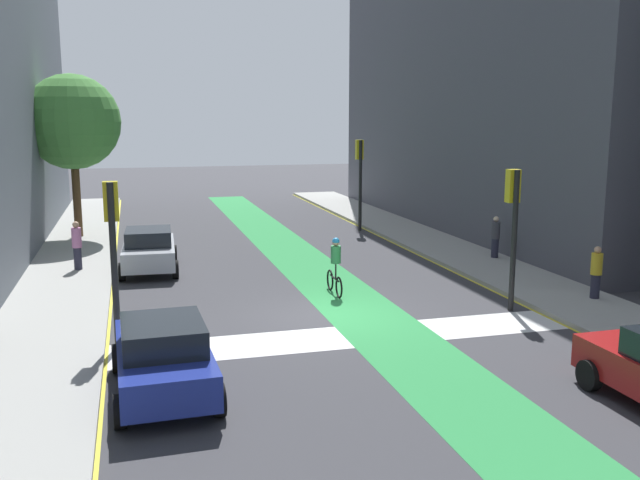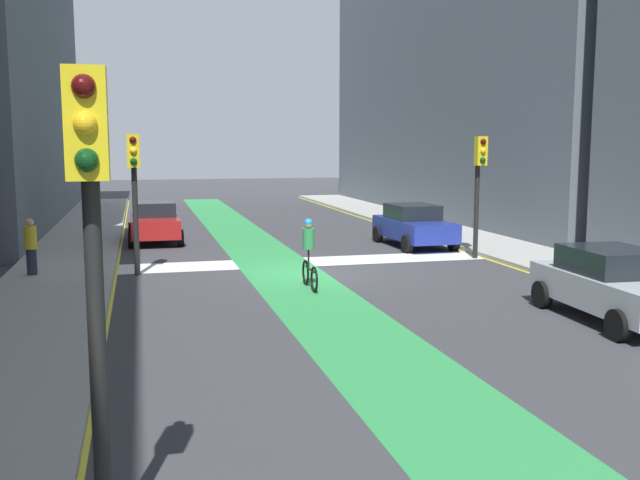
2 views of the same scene
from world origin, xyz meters
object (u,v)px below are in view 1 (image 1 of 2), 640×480
at_px(street_tree_near, 72,122).
at_px(cyclist_in_lane, 335,265).
at_px(pedestrian_sidewalk_left_a, 77,245).
at_px(pedestrian_sidewalk_right_b, 596,272).
at_px(traffic_signal_near_left, 112,232).
at_px(car_silver_left_far, 149,249).
at_px(car_blue_left_near, 163,356).
at_px(traffic_signal_near_right, 513,212).
at_px(pedestrian_sidewalk_right_a, 495,237).
at_px(traffic_signal_far_right, 360,167).

bearing_deg(street_tree_near, cyclist_in_lane, -56.11).
bearing_deg(pedestrian_sidewalk_left_a, street_tree_near, 93.44).
relative_size(pedestrian_sidewalk_left_a, pedestrian_sidewalk_right_b, 1.09).
relative_size(traffic_signal_near_left, pedestrian_sidewalk_right_b, 2.54).
height_order(car_silver_left_far, pedestrian_sidewalk_right_b, pedestrian_sidewalk_right_b).
height_order(car_blue_left_near, cyclist_in_lane, cyclist_in_lane).
height_order(traffic_signal_near_right, cyclist_in_lane, traffic_signal_near_right).
bearing_deg(street_tree_near, traffic_signal_near_left, -83.13).
xyz_separation_m(traffic_signal_near_left, pedestrian_sidewalk_right_b, (13.92, 0.38, -1.90)).
bearing_deg(pedestrian_sidewalk_right_a, cyclist_in_lane, -156.12).
xyz_separation_m(traffic_signal_far_right, pedestrian_sidewalk_left_a, (-12.81, -6.45, -2.06)).
distance_m(traffic_signal_near_right, street_tree_near, 20.46).
distance_m(traffic_signal_far_right, pedestrian_sidewalk_left_a, 14.49).
relative_size(traffic_signal_far_right, pedestrian_sidewalk_left_a, 2.54).
distance_m(car_blue_left_near, cyclist_in_lane, 8.76).
distance_m(pedestrian_sidewalk_right_a, street_tree_near, 19.05).
xyz_separation_m(car_silver_left_far, pedestrian_sidewalk_left_a, (-2.50, 0.24, 0.24)).
bearing_deg(traffic_signal_far_right, pedestrian_sidewalk_left_a, -153.27).
relative_size(cyclist_in_lane, pedestrian_sidewalk_right_a, 1.15).
bearing_deg(car_blue_left_near, cyclist_in_lane, 49.97).
bearing_deg(cyclist_in_lane, traffic_signal_far_right, 68.14).
bearing_deg(pedestrian_sidewalk_right_b, car_blue_left_near, -164.08).
bearing_deg(pedestrian_sidewalk_right_a, traffic_signal_far_right, 108.01).
relative_size(cyclist_in_lane, pedestrian_sidewalk_left_a, 1.06).
relative_size(traffic_signal_near_right, car_blue_left_near, 0.96).
xyz_separation_m(car_blue_left_near, pedestrian_sidewalk_right_b, (12.96, 3.70, 0.16)).
xyz_separation_m(car_blue_left_near, street_tree_near, (-2.89, 19.39, 4.51)).
bearing_deg(car_silver_left_far, street_tree_near, 111.14).
bearing_deg(pedestrian_sidewalk_left_a, pedestrian_sidewalk_right_b, -28.41).
relative_size(traffic_signal_near_left, street_tree_near, 0.56).
bearing_deg(pedestrian_sidewalk_right_b, traffic_signal_near_left, -178.42).
xyz_separation_m(traffic_signal_near_left, cyclist_in_lane, (6.59, 3.39, -1.89)).
height_order(traffic_signal_near_right, street_tree_near, street_tree_near).
bearing_deg(car_blue_left_near, pedestrian_sidewalk_right_b, 15.92).
bearing_deg(pedestrian_sidewalk_right_a, traffic_signal_near_left, -154.52).
bearing_deg(traffic_signal_far_right, cyclist_in_lane, -111.86).
bearing_deg(pedestrian_sidewalk_left_a, traffic_signal_far_right, 26.73).
distance_m(car_blue_left_near, street_tree_near, 20.12).
height_order(traffic_signal_near_left, car_blue_left_near, traffic_signal_near_left).
height_order(traffic_signal_near_left, pedestrian_sidewalk_right_b, traffic_signal_near_left).
bearing_deg(pedestrian_sidewalk_right_b, pedestrian_sidewalk_right_a, 88.66).
bearing_deg(car_silver_left_far, car_blue_left_near, -90.23).
bearing_deg(car_blue_left_near, traffic_signal_near_right, 20.47).
height_order(traffic_signal_near_left, cyclist_in_lane, traffic_signal_near_left).
xyz_separation_m(traffic_signal_near_right, pedestrian_sidewalk_right_b, (2.88, -0.07, -1.92)).
height_order(car_silver_left_far, street_tree_near, street_tree_near).
relative_size(traffic_signal_far_right, pedestrian_sidewalk_right_a, 2.74).
bearing_deg(pedestrian_sidewalk_right_a, pedestrian_sidewalk_left_a, 172.61).
distance_m(traffic_signal_near_left, pedestrian_sidewalk_right_b, 14.05).
height_order(traffic_signal_near_left, pedestrian_sidewalk_left_a, traffic_signal_near_left).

